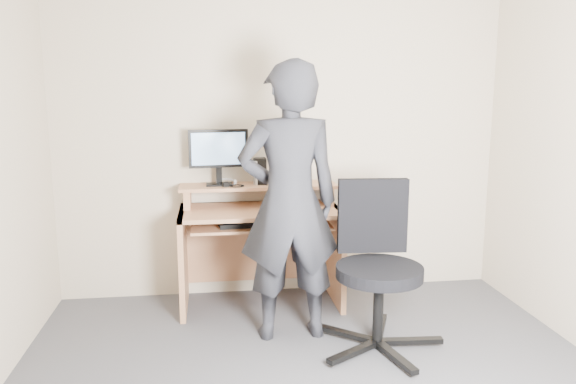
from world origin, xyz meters
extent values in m
cube|color=beige|center=(0.00, 1.75, 1.25)|extent=(3.50, 0.02, 2.50)
cube|color=tan|center=(-0.78, 1.45, 0.38)|extent=(0.04, 0.60, 0.75)
cube|color=tan|center=(0.38, 1.45, 0.38)|extent=(0.04, 0.60, 0.75)
cube|color=tan|center=(-0.20, 1.45, 0.73)|extent=(1.20, 0.60, 0.03)
cube|color=tan|center=(-0.20, 1.37, 0.64)|extent=(1.02, 0.38, 0.02)
cube|color=tan|center=(-0.74, 1.60, 0.82)|extent=(0.05, 0.28, 0.15)
cube|color=tan|center=(0.34, 1.60, 0.82)|extent=(0.05, 0.28, 0.15)
cube|color=tan|center=(-0.20, 1.60, 0.90)|extent=(1.20, 0.30, 0.02)
cube|color=tan|center=(-0.20, 1.74, 0.42)|extent=(1.20, 0.03, 0.65)
cube|color=black|center=(-0.50, 1.60, 0.92)|extent=(0.20, 0.13, 0.01)
cube|color=black|center=(-0.50, 1.62, 0.99)|extent=(0.04, 0.04, 0.13)
cube|color=black|center=(-0.50, 1.60, 1.19)|extent=(0.45, 0.08, 0.29)
cube|color=#7DA7D9|center=(-0.50, 1.58, 1.19)|extent=(0.40, 0.05, 0.24)
cube|color=black|center=(-0.17, 1.63, 1.01)|extent=(0.07, 0.13, 0.20)
cylinder|color=#B1B2B6|center=(-0.20, 1.60, 1.00)|extent=(0.10, 0.10, 0.18)
cube|color=black|center=(0.00, 1.56, 0.92)|extent=(0.07, 0.13, 0.01)
cube|color=black|center=(-0.45, 1.53, 0.93)|extent=(0.05, 0.05, 0.03)
torus|color=silver|center=(-0.44, 1.67, 0.92)|extent=(0.17, 0.16, 0.06)
cube|color=black|center=(-0.28, 1.36, 0.67)|extent=(0.48, 0.23, 0.03)
ellipsoid|color=black|center=(0.13, 1.35, 0.77)|extent=(0.11, 0.09, 0.04)
cube|color=black|center=(0.69, 0.59, 0.04)|extent=(0.42, 0.08, 0.03)
cube|color=black|center=(0.55, 0.81, 0.04)|extent=(0.21, 0.40, 0.03)
cube|color=black|center=(0.30, 0.74, 0.04)|extent=(0.35, 0.31, 0.03)
cube|color=black|center=(0.28, 0.49, 0.04)|extent=(0.38, 0.26, 0.03)
cube|color=black|center=(0.52, 0.39, 0.04)|extent=(0.15, 0.41, 0.03)
cylinder|color=black|center=(0.47, 0.60, 0.27)|extent=(0.07, 0.07, 0.44)
cylinder|color=black|center=(0.47, 0.60, 0.51)|extent=(0.54, 0.54, 0.08)
cube|color=black|center=(0.49, 0.84, 0.82)|extent=(0.46, 0.10, 0.49)
imported|color=black|center=(-0.06, 0.89, 0.91)|extent=(0.68, 0.47, 1.82)
camera|label=1|loc=(-0.55, -2.63, 1.65)|focal=35.00mm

